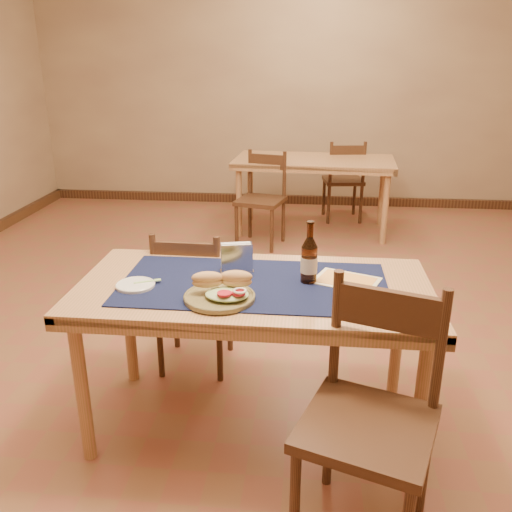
# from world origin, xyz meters

# --- Properties ---
(room) EXTENTS (6.04, 7.04, 2.84)m
(room) POSITION_xyz_m (0.00, 0.00, 1.40)
(room) COLOR brown
(room) RESTS_ON ground
(main_table) EXTENTS (1.60, 0.80, 0.75)m
(main_table) POSITION_xyz_m (0.00, -0.80, 0.67)
(main_table) COLOR #AF7852
(main_table) RESTS_ON ground
(placemat) EXTENTS (1.20, 0.60, 0.01)m
(placemat) POSITION_xyz_m (0.00, -0.80, 0.75)
(placemat) COLOR #10163A
(placemat) RESTS_ON main_table
(baseboard) EXTENTS (6.00, 7.00, 0.10)m
(baseboard) POSITION_xyz_m (0.00, 0.00, 0.05)
(baseboard) COLOR #452B18
(baseboard) RESTS_ON ground
(back_table) EXTENTS (1.62, 0.89, 0.75)m
(back_table) POSITION_xyz_m (0.27, 2.40, 0.67)
(back_table) COLOR #AF7852
(back_table) RESTS_ON ground
(chair_main_far) EXTENTS (0.40, 0.40, 0.86)m
(chair_main_far) POSITION_xyz_m (-0.39, -0.32, 0.45)
(chair_main_far) COLOR #452B18
(chair_main_far) RESTS_ON ground
(chair_main_near) EXTENTS (0.58, 0.58, 0.98)m
(chair_main_near) POSITION_xyz_m (0.49, -1.38, 0.51)
(chair_main_near) COLOR #452B18
(chair_main_near) RESTS_ON ground
(chair_back_near) EXTENTS (0.50, 0.50, 0.88)m
(chair_back_near) POSITION_xyz_m (-0.21, 1.93, 0.46)
(chair_back_near) COLOR #452B18
(chair_back_near) RESTS_ON ground
(chair_back_far) EXTENTS (0.46, 0.46, 0.88)m
(chair_back_far) POSITION_xyz_m (0.60, 2.82, 0.46)
(chair_back_far) COLOR #452B18
(chair_back_far) RESTS_ON ground
(sandwich_plate) EXTENTS (0.30, 0.30, 0.12)m
(sandwich_plate) POSITION_xyz_m (-0.12, -0.98, 0.79)
(sandwich_plate) COLOR brown
(sandwich_plate) RESTS_ON placemat
(side_plate) EXTENTS (0.17, 0.17, 0.01)m
(side_plate) POSITION_xyz_m (-0.52, -0.89, 0.76)
(side_plate) COLOR silver
(side_plate) RESTS_ON placemat
(fork) EXTENTS (0.12, 0.06, 0.00)m
(fork) POSITION_xyz_m (-0.47, -0.85, 0.77)
(fork) COLOR #A1D876
(fork) RESTS_ON side_plate
(beer_bottle) EXTENTS (0.08, 0.08, 0.29)m
(beer_bottle) POSITION_xyz_m (0.25, -0.76, 0.86)
(beer_bottle) COLOR #4D240D
(beer_bottle) RESTS_ON placemat
(napkin_holder) EXTENTS (0.17, 0.09, 0.14)m
(napkin_holder) POSITION_xyz_m (-0.09, -0.67, 0.82)
(napkin_holder) COLOR silver
(napkin_holder) RESTS_ON placemat
(menu_card) EXTENTS (0.34, 0.30, 0.01)m
(menu_card) POSITION_xyz_m (0.42, -0.73, 0.76)
(menu_card) COLOR beige
(menu_card) RESTS_ON placemat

